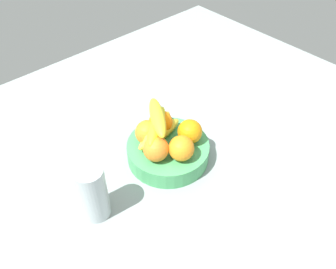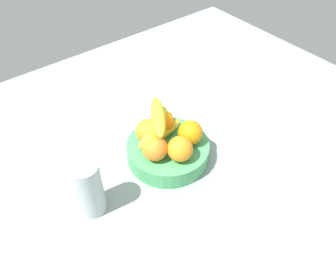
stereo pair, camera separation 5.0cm
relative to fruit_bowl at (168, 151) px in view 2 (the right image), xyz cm
name	(u,v)px [view 2 (the right image)]	position (x,y,z in cm)	size (l,w,h in cm)	color
ground_plane	(157,164)	(-3.54, 1.11, -4.30)	(180.00, 140.00, 3.00)	gray
fruit_bowl	(168,151)	(0.00, 0.00, 0.00)	(24.49, 24.49, 5.59)	#45A05D
orange_front_left	(180,149)	(-0.73, -6.32, 6.43)	(7.27, 7.27, 7.27)	orange
orange_front_right	(190,133)	(5.78, -3.09, 6.43)	(7.27, 7.27, 7.27)	orange
orange_center	(162,122)	(2.20, 5.66, 6.43)	(7.27, 7.27, 7.27)	orange
orange_back_left	(147,132)	(-3.97, 4.97, 6.43)	(7.27, 7.27, 7.27)	orange
orange_back_right	(155,148)	(-6.08, -1.77, 6.43)	(7.27, 7.27, 7.27)	orange
banana_bunch	(158,126)	(-0.94, 3.46, 8.10)	(18.01, 16.58, 10.60)	yellow
thermos_tumbler	(88,188)	(-27.08, -2.04, 5.51)	(7.35, 7.35, 16.61)	#AFBABF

